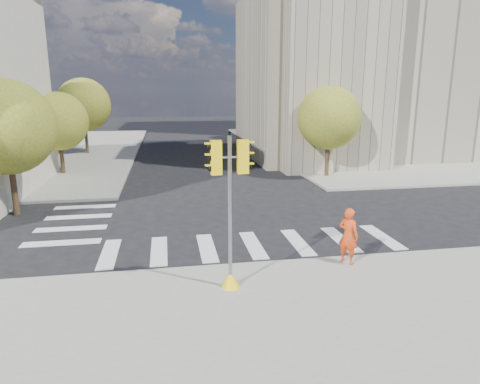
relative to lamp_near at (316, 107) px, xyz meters
name	(u,v)px	position (x,y,z in m)	size (l,w,h in m)	color
ground	(246,229)	(-8.00, -14.00, -4.58)	(160.00, 160.00, 0.00)	black
sidewalk_far_right	(382,144)	(12.00, 12.00, -4.50)	(28.00, 40.00, 0.15)	gray
civic_building	(380,74)	(7.59, 5.12, 2.68)	(26.00, 16.00, 19.39)	gray
office_tower	(347,22)	(14.00, 28.00, 10.42)	(20.00, 18.00, 30.00)	#9EA0A3
tree_lw_near	(6,127)	(-18.50, -10.00, -0.38)	(4.40, 4.40, 6.41)	#382616
tree_lw_mid	(58,121)	(-18.50, 0.00, -0.82)	(4.00, 4.00, 5.77)	#382616
tree_lw_far	(84,105)	(-18.50, 10.00, -0.04)	(4.80, 4.80, 6.95)	#382616
tree_re_near	(329,118)	(-0.50, -4.00, -0.53)	(4.20, 4.20, 6.16)	#382616
tree_re_mid	(282,106)	(-0.50, 8.00, -0.23)	(4.60, 4.60, 6.66)	#382616
tree_re_far	(255,107)	(-0.50, 20.00, -0.71)	(4.00, 4.00, 5.88)	#382616
lamp_near	(316,107)	(0.00, 0.00, 0.00)	(0.35, 0.18, 8.11)	black
lamp_far	(271,102)	(0.00, 14.00, 0.00)	(0.35, 0.18, 8.11)	black
traffic_signal	(230,224)	(-9.56, -19.74, -2.47)	(1.07, 0.56, 4.62)	yellow
photographer	(348,236)	(-5.38, -18.60, -3.46)	(0.70, 0.46, 1.93)	#E84515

